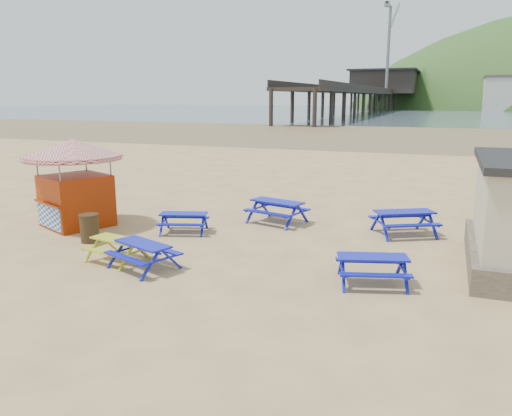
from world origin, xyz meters
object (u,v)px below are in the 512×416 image
at_px(picnic_table_blue_b, 277,212).
at_px(litter_bin, 89,228).
at_px(picnic_table_yellow, 118,250).
at_px(ice_cream_kiosk, 74,172).
at_px(picnic_table_blue_a, 184,223).

height_order(picnic_table_blue_b, litter_bin, litter_bin).
distance_m(picnic_table_yellow, litter_bin, 2.47).
distance_m(picnic_table_yellow, ice_cream_kiosk, 5.21).
height_order(picnic_table_blue_b, ice_cream_kiosk, ice_cream_kiosk).
relative_size(ice_cream_kiosk, litter_bin, 5.06).
bearing_deg(ice_cream_kiosk, picnic_table_blue_a, 32.04).
height_order(picnic_table_blue_b, picnic_table_yellow, picnic_table_blue_b).
bearing_deg(picnic_table_yellow, ice_cream_kiosk, 154.43).
bearing_deg(picnic_table_blue_a, ice_cream_kiosk, 170.40).
distance_m(picnic_table_blue_a, litter_bin, 3.22).
height_order(picnic_table_blue_a, ice_cream_kiosk, ice_cream_kiosk).
relative_size(picnic_table_blue_a, litter_bin, 2.11).
xyz_separation_m(picnic_table_yellow, litter_bin, (-2.08, 1.32, 0.14)).
xyz_separation_m(picnic_table_blue_a, picnic_table_blue_b, (2.67, 2.51, 0.08)).
bearing_deg(picnic_table_blue_b, litter_bin, -121.41).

